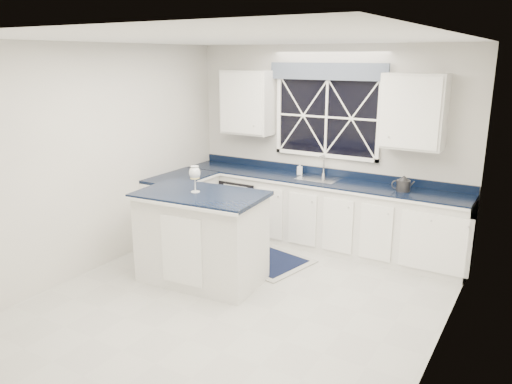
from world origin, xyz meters
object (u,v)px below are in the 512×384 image
Objects in this scene: dishwasher at (248,205)px; soap_bottle at (300,169)px; kettle at (403,184)px; island at (202,237)px; faucet at (323,165)px; wine_glass at (195,174)px.

soap_bottle is at bearing 9.72° from dishwasher.
island is at bearing -159.99° from kettle.
faucet is 0.34m from soap_bottle.
island is 0.74m from wine_glass.
dishwasher is 1.31m from faucet.
dishwasher is 1.78m from island.
wine_glass is at bearing -110.49° from faucet.
wine_glass reaches higher than island.
faucet is 1.15× the size of kettle.
kettle is 1.61× the size of soap_bottle.
wine_glass is at bearing -77.54° from dishwasher.
dishwasher is 2.34m from kettle.
faucet is 2.10m from island.
faucet is at bearing 10.74° from soap_bottle.
dishwasher is 1.97m from wine_glass.
faucet is 0.20× the size of island.
kettle is at bearing 38.25° from island.
island is 1.94m from soap_bottle.
kettle reaches higher than soap_bottle.
island is 9.15× the size of soap_bottle.
dishwasher is at bearing 99.70° from island.
dishwasher is at bearing -169.98° from faucet.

